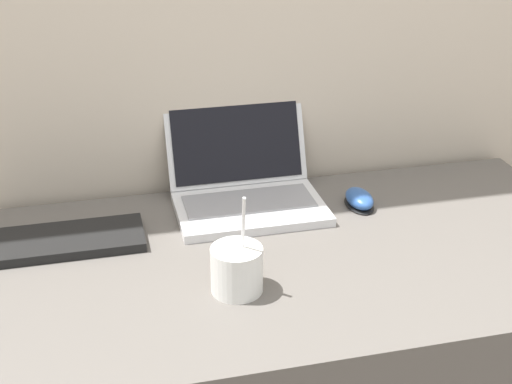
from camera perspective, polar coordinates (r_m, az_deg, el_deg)
The scene contains 4 objects.
laptop at distance 1.62m, azimuth -0.87°, elevation 0.66°, with size 0.33×0.30×0.21m.
drink_cup at distance 1.30m, azimuth -1.55°, elevation -6.14°, with size 0.10×0.10×0.20m.
computer_mouse at distance 1.63m, azimuth 8.26°, elevation -0.59°, with size 0.06×0.10×0.04m.
external_keyboard at distance 1.52m, azimuth -16.84°, elevation -3.95°, with size 0.42×0.14×0.02m.
Camera 1 is at (-0.39, -0.85, 1.47)m, focal length 50.00 mm.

